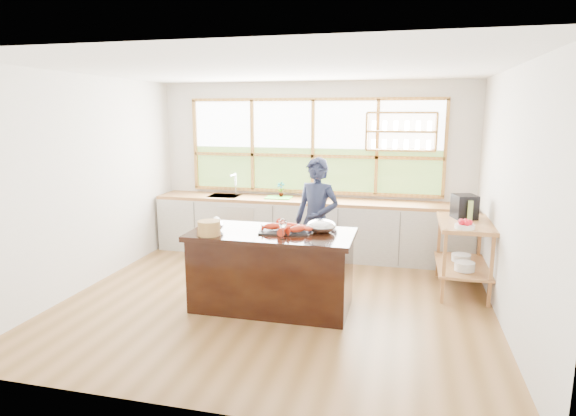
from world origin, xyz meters
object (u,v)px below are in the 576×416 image
(espresso_machine, at_px, (464,207))
(wicker_basket, at_px, (209,228))
(cook, at_px, (317,221))
(island, at_px, (272,270))

(espresso_machine, height_order, wicker_basket, espresso_machine)
(espresso_machine, bearing_deg, wicker_basket, -167.78)
(cook, distance_m, wicker_basket, 1.58)
(wicker_basket, bearing_deg, cook, 51.80)
(island, distance_m, cook, 1.07)
(island, relative_size, wicker_basket, 7.34)
(island, bearing_deg, wicker_basket, -155.09)
(espresso_machine, xyz_separation_m, wicker_basket, (-2.82, -1.58, -0.07))
(island, xyz_separation_m, espresso_machine, (2.19, 1.28, 0.60))
(cook, xyz_separation_m, wicker_basket, (-0.98, -1.24, 0.15))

